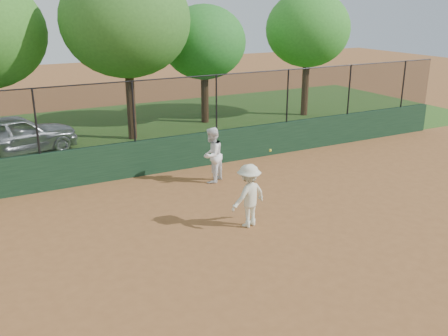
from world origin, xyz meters
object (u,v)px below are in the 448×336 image
parked_car (15,135)px  tree_2 (126,21)px  player_main (249,196)px  tree_4 (308,29)px  tree_3 (204,43)px  player_second (212,155)px

parked_car → tree_2: bearing=-100.0°
player_main → tree_4: size_ratio=0.35×
player_main → tree_3: 12.23m
tree_3 → tree_4: bearing=-9.8°
tree_4 → tree_3: bearing=170.2°
player_second → tree_2: tree_2 is taller
tree_3 → tree_4: tree_4 is taller
parked_car → tree_2: size_ratio=0.63×
parked_car → tree_3: 9.31m
parked_car → player_second: size_ratio=2.51×
tree_2 → tree_4: size_ratio=1.16×
player_second → tree_3: tree_3 is taller
player_second → player_main: player_main is taller
player_main → tree_2: tree_2 is taller
parked_car → player_main: bearing=-166.6°
tree_4 → player_main: bearing=-132.4°
tree_4 → tree_2: bearing=-177.6°
tree_2 → tree_3: tree_2 is taller
player_second → tree_3: 8.91m
tree_2 → tree_3: 4.39m
tree_3 → parked_car: bearing=-170.6°
player_main → tree_2: size_ratio=0.30×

